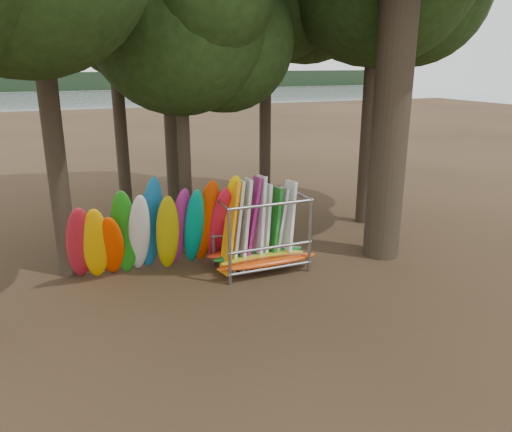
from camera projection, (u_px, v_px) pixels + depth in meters
name	position (u px, v px, depth m)	size (l,w,h in m)	color
ground	(253.00, 278.00, 14.63)	(120.00, 120.00, 0.00)	#47331E
lake	(88.00, 109.00, 67.66)	(160.00, 160.00, 0.00)	gray
far_shore	(69.00, 81.00, 111.26)	(160.00, 4.00, 4.00)	black
oak_5	(179.00, 22.00, 14.52)	(6.23, 6.23, 9.91)	black
kayak_row	(158.00, 232.00, 14.50)	(5.25, 1.91, 3.20)	#B31928
storage_rack	(261.00, 235.00, 15.02)	(3.20, 1.58, 2.89)	gray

